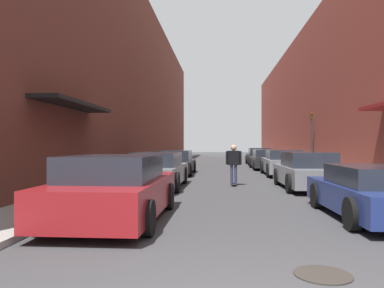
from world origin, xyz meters
The scene contains 16 objects.
ground centered at (0.00, 20.41, 0.00)m, with size 112.28×112.28×0.00m, color #38383A.
curb_strip_left centered at (-4.69, 25.52, 0.06)m, with size 1.80×51.04×0.12m.
curb_strip_right centered at (4.69, 25.52, 0.06)m, with size 1.80×51.04×0.12m.
building_row_left centered at (-7.58, 25.51, 6.05)m, with size 4.90×51.04×12.11m.
building_row_right centered at (7.58, 25.51, 5.05)m, with size 4.90×51.04×10.10m.
parked_car_left_0 centered at (-2.67, 4.74, 0.66)m, with size 2.09×4.43×1.37m.
parked_car_left_1 centered at (-2.77, 10.69, 0.64)m, with size 1.95×4.73×1.31m.
parked_car_left_2 centered at (-2.79, 16.96, 0.62)m, with size 1.94×4.70×1.29m.
parked_car_right_0 centered at (2.80, 5.32, 0.56)m, with size 1.86×4.11×1.15m.
parked_car_right_1 centered at (2.67, 10.69, 0.64)m, with size 1.88×4.23×1.33m.
parked_car_right_2 centered at (2.79, 16.51, 0.65)m, with size 1.94×4.28×1.32m.
parked_car_right_3 centered at (2.64, 21.63, 0.62)m, with size 2.06×4.50×1.28m.
parked_car_right_4 centered at (2.68, 26.93, 0.65)m, with size 1.91×4.37×1.33m.
skateboarder centered at (0.09, 11.63, 0.98)m, with size 0.61×0.78×1.59m.
manhole_cover centered at (0.78, 1.69, 0.01)m, with size 0.70×0.70×0.02m.
traffic_light centered at (5.27, 20.76, 2.30)m, with size 0.16×0.22×3.52m.
Camera 1 is at (-0.49, -2.99, 1.60)m, focal length 35.00 mm.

